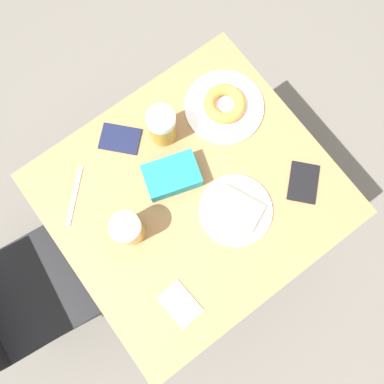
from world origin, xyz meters
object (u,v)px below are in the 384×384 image
at_px(chair, 0,305).
at_px(passport_near_edge, 303,182).
at_px(plate_with_cake, 236,210).
at_px(plate_with_donut, 224,105).
at_px(passport_far_edge, 120,139).
at_px(blue_pouch, 172,176).
at_px(napkin_folded, 180,304).
at_px(beer_mug_center, 128,229).
at_px(fork, 75,196).
at_px(beer_mug_left, 162,126).

relative_size(chair, passport_near_edge, 5.50).
height_order(chair, passport_near_edge, chair).
height_order(plate_with_cake, plate_with_donut, plate_with_donut).
relative_size(plate_with_donut, passport_near_edge, 1.70).
bearing_deg(chair, plate_with_donut, -80.72).
bearing_deg(passport_far_edge, chair, 103.29).
height_order(chair, plate_with_cake, chair).
relative_size(passport_near_edge, blue_pouch, 0.81).
xyz_separation_m(napkin_folded, passport_far_edge, (0.53, -0.15, 0.00)).
bearing_deg(plate_with_cake, blue_pouch, 25.69).
xyz_separation_m(beer_mug_center, passport_far_edge, (0.27, -0.14, -0.07)).
bearing_deg(blue_pouch, beer_mug_center, 107.36).
distance_m(beer_mug_center, napkin_folded, 0.27).
xyz_separation_m(chair, napkin_folded, (-0.37, -0.53, 0.23)).
height_order(plate_with_cake, fork, plate_with_cake).
height_order(plate_with_donut, passport_near_edge, plate_with_donut).
xyz_separation_m(chair, plate_with_donut, (0.05, -1.01, 0.25)).
bearing_deg(beer_mug_left, fork, 89.83).
bearing_deg(beer_mug_center, blue_pouch, -72.64).
bearing_deg(passport_near_edge, fork, 56.71).
bearing_deg(napkin_folded, beer_mug_center, -1.89).
distance_m(plate_with_donut, blue_pouch, 0.29).
relative_size(plate_with_cake, passport_near_edge, 1.48).
relative_size(beer_mug_left, beer_mug_center, 1.00).
xyz_separation_m(plate_with_cake, napkin_folded, (-0.12, 0.30, -0.01)).
relative_size(chair, beer_mug_center, 6.07).
bearing_deg(plate_with_donut, passport_near_edge, -172.72).
distance_m(chair, beer_mug_left, 0.86).
distance_m(napkin_folded, blue_pouch, 0.38).
height_order(napkin_folded, blue_pouch, blue_pouch).
distance_m(fork, passport_far_edge, 0.23).
height_order(passport_near_edge, blue_pouch, blue_pouch).
height_order(plate_with_cake, blue_pouch, blue_pouch).
distance_m(chair, fork, 0.52).
bearing_deg(passport_far_edge, plate_with_cake, -159.20).
bearing_deg(beer_mug_center, plate_with_cake, -115.19).
bearing_deg(napkin_folded, blue_pouch, -32.60).
distance_m(plate_with_cake, blue_pouch, 0.22).
bearing_deg(blue_pouch, passport_near_edge, -128.60).
xyz_separation_m(chair, fork, (0.09, -0.46, 0.23)).
xyz_separation_m(plate_with_cake, beer_mug_left, (0.33, 0.03, 0.05)).
bearing_deg(napkin_folded, plate_with_cake, -67.96).
bearing_deg(plate_with_donut, napkin_folded, 130.64).
xyz_separation_m(chair, passport_far_edge, (0.16, -0.68, 0.23)).
relative_size(beer_mug_left, blue_pouch, 0.73).
distance_m(plate_with_cake, passport_near_edge, 0.23).
bearing_deg(napkin_folded, chair, 55.45).
xyz_separation_m(chair, beer_mug_left, (0.09, -0.80, 0.30)).
bearing_deg(beer_mug_center, plate_with_donut, -71.98).
bearing_deg(beer_mug_left, blue_pouch, 154.64).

